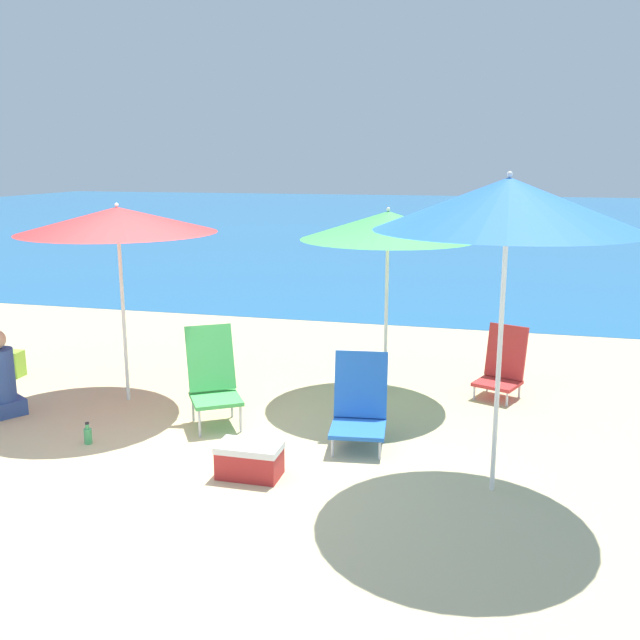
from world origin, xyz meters
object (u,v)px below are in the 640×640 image
Objects in this scene: cooler_box at (250,460)px; beach_chair_red at (502,365)px; beach_umbrella_green at (388,226)px; beach_chair_blue at (360,405)px; beach_umbrella_red at (118,220)px; beach_chair_green at (213,377)px; beach_umbrella_blue at (508,204)px; water_bottle at (88,435)px; backpack_lime at (11,364)px.

beach_chair_red is at bearing 52.93° from cooler_box.
beach_umbrella_green reaches higher than beach_chair_blue.
beach_umbrella_red is 2.72× the size of beach_chair_red.
beach_chair_blue is at bearing -90.07° from beach_umbrella_green.
beach_umbrella_green is 2.34m from beach_chair_green.
beach_chair_red is at bearing 88.74° from beach_umbrella_blue.
beach_chair_blue is (-1.17, 0.67, -1.81)m from beach_umbrella_blue.
beach_chair_red reaches higher than water_bottle.
beach_chair_blue reaches higher than backpack_lime.
beach_umbrella_red is 2.58× the size of beach_chair_blue.
water_bottle is (-0.88, -0.78, -0.38)m from beach_chair_green.
beach_umbrella_red is 2.24× the size of beach_chair_green.
beach_chair_green is 2.98m from backpack_lime.
beach_chair_green reaches higher than beach_chair_red.
beach_umbrella_blue is 12.07× the size of water_bottle.
beach_chair_green is 1.33m from cooler_box.
backpack_lime is at bearing 163.61° from beach_umbrella_blue.
backpack_lime is 1.53× the size of water_bottle.
backpack_lime is (-5.52, -0.70, -0.19)m from beach_chair_red.
backpack_lime reaches higher than cooler_box.
cooler_box is at bearing -105.33° from beach_chair_red.
beach_umbrella_green is at bearing 8.44° from beach_chair_green.
beach_chair_blue is at bearing -12.28° from backpack_lime.
beach_chair_blue is at bearing 150.02° from beach_umbrella_blue.
beach_umbrella_green reaches higher than beach_chair_green.
beach_umbrella_blue is 3.18× the size of beach_chair_red.
beach_umbrella_blue is 2.25m from beach_chair_blue.
beach_umbrella_red is 0.86× the size of beach_umbrella_blue.
backpack_lime is (-2.85, 0.79, -0.31)m from beach_chair_green.
beach_umbrella_red is 10.36× the size of water_bottle.
beach_umbrella_green is 2.51× the size of beach_chair_blue.
water_bottle is at bearing -38.38° from backpack_lime.
beach_chair_blue is at bearing 15.18° from water_bottle.
beach_umbrella_red is 1.85m from beach_chair_green.
beach_umbrella_red reaches higher than beach_chair_red.
beach_chair_green is 1.23m from water_bottle.
water_bottle is (-2.33, -2.02, -1.73)m from beach_umbrella_green.
beach_umbrella_blue is (1.16, -2.06, 0.35)m from beach_umbrella_green.
beach_umbrella_blue is 4.71× the size of cooler_box.
beach_umbrella_blue is 2.94m from beach_chair_red.
beach_umbrella_blue is at bearing -16.39° from backpack_lime.
water_bottle is 1.64m from cooler_box.
beach_umbrella_red is at bearing 142.53° from cooler_box.
beach_chair_green is at bearing -139.28° from beach_umbrella_green.
water_bottle is (0.24, -1.15, -1.80)m from beach_umbrella_red.
beach_umbrella_red is at bearing 162.28° from beach_umbrella_blue.
beach_umbrella_blue is 3.01× the size of beach_chair_blue.
beach_chair_green reaches higher than cooler_box.
beach_chair_blue is (-0.00, -1.39, -1.45)m from beach_umbrella_green.
beach_chair_blue is (2.57, -0.52, -1.53)m from beach_umbrella_red.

